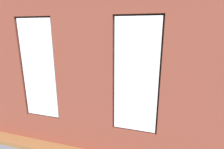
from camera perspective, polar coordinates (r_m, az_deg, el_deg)
The scene contains 18 objects.
ground_plane at distance 6.38m, azimuth 1.64°, elevation -9.31°, with size 7.24×5.93×0.10m, color brown.
brick_wall_with_windows at distance 3.49m, azimuth -9.09°, elevation 1.02°, with size 6.64×0.30×3.49m.
white_wall_right at distance 7.26m, azimuth -24.70°, elevation 7.04°, with size 0.10×4.93×3.49m, color silver.
couch_by_window at distance 4.87m, azimuth -13.46°, elevation -12.84°, with size 1.90×0.87×0.80m.
couch_left at distance 6.11m, azimuth 26.27°, elevation -8.18°, with size 0.95×1.79×0.80m.
coffee_table at distance 6.26m, azimuth -0.46°, elevation -5.65°, with size 1.43×0.71×0.42m.
cup_ceramic at distance 6.36m, azimuth -1.77°, elevation -4.33°, with size 0.09×0.09×0.10m, color #33567F.
candle_jar at distance 6.26m, azimuth -4.51°, elevation -4.58°, with size 0.08×0.08×0.12m, color #B7333D.
table_plant_small at distance 6.22m, azimuth 3.35°, elevation -3.94°, with size 0.16×0.16×0.26m.
remote_silver at distance 6.12m, azimuth 0.22°, elevation -5.52°, with size 0.05×0.17×0.02m, color #B2B2B7.
media_console at distance 7.14m, azimuth -23.37°, elevation -5.10°, with size 1.25×0.42×0.55m, color black.
tv_flatscreen at distance 6.95m, azimuth -23.92°, elevation 0.18°, with size 1.21×0.20×0.80m.
papasan_chair at distance 8.05m, azimuth -0.58°, elevation -0.51°, with size 1.02×1.02×0.66m.
potted_plant_near_tv at distance 5.88m, azimuth -26.30°, elevation -4.71°, with size 0.90×0.90×1.16m.
potted_plant_corner_near_left at distance 7.91m, azimuth 25.39°, elevation 0.15°, with size 0.88×0.88×1.12m.
potted_plant_beside_window_right at distance 5.66m, azimuth -29.50°, elevation -5.87°, with size 1.07×1.09×1.59m.
potted_plant_mid_room_small at distance 6.85m, azimuth 12.59°, elevation -3.89°, with size 0.34×0.34×0.57m.
potted_plant_between_couches at distance 4.38m, azimuth 3.41°, elevation -13.93°, with size 0.45×0.45×0.71m.
Camera 1 is at (-1.48, 5.63, 2.55)m, focal length 28.00 mm.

